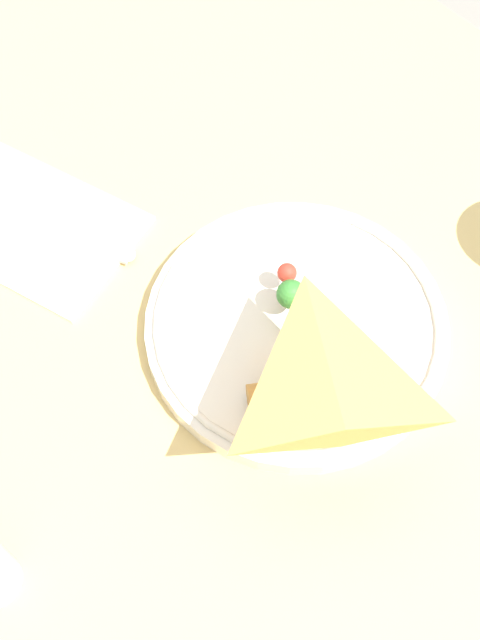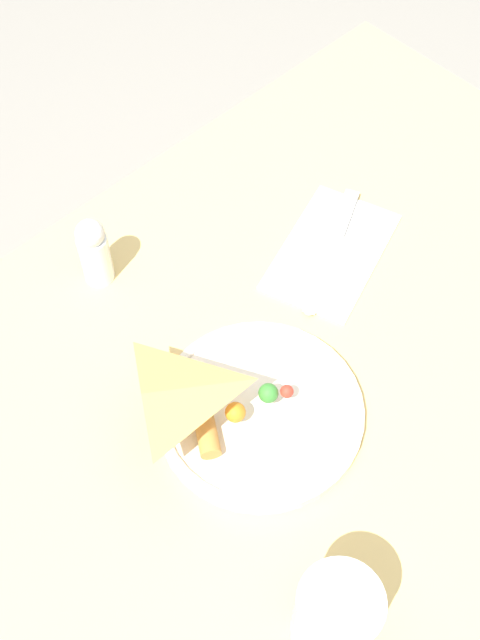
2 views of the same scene
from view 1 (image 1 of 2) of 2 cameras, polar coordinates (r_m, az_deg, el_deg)
The scene contains 5 objects.
ground_plane at distance 1.34m, azimuth -0.72°, elevation -13.80°, with size 6.00×6.00×0.00m, color gray.
dining_table at distance 0.77m, azimuth -1.22°, elevation -0.62°, with size 1.12×0.80×0.71m.
plate_pizza at distance 0.64m, azimuth 4.11°, elevation -0.48°, with size 0.24×0.24×0.05m.
napkin_folded at distance 0.74m, azimuth -15.28°, elevation 6.84°, with size 0.23×0.18×0.00m.
butter_knife at distance 0.74m, azimuth -16.15°, elevation 7.32°, with size 0.20×0.12×0.01m.
Camera 1 is at (0.30, -0.24, 1.28)m, focal length 45.00 mm.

